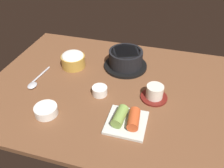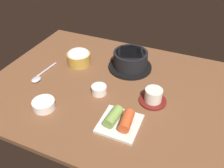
% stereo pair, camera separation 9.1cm
% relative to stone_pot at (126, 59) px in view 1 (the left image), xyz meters
% --- Properties ---
extents(dining_table, '(1.00, 0.76, 0.02)m').
position_rel_stone_pot_xyz_m(dining_table, '(-0.03, -0.16, -0.05)').
color(dining_table, brown).
rests_on(dining_table, ground).
extents(stone_pot, '(0.20, 0.20, 0.08)m').
position_rel_stone_pot_xyz_m(stone_pot, '(0.00, 0.00, 0.00)').
color(stone_pot, black).
rests_on(stone_pot, dining_table).
extents(rice_bowl, '(0.11, 0.11, 0.07)m').
position_rel_stone_pot_xyz_m(rice_bowl, '(-0.23, -0.06, -0.00)').
color(rice_bowl, '#B78C38').
rests_on(rice_bowl, dining_table).
extents(tea_cup_with_saucer, '(0.10, 0.10, 0.06)m').
position_rel_stone_pot_xyz_m(tea_cup_with_saucer, '(0.16, -0.18, -0.01)').
color(tea_cup_with_saucer, maroon).
rests_on(tea_cup_with_saucer, dining_table).
extents(banchan_cup_center, '(0.06, 0.06, 0.03)m').
position_rel_stone_pot_xyz_m(banchan_cup_center, '(-0.05, -0.22, -0.02)').
color(banchan_cup_center, white).
rests_on(banchan_cup_center, dining_table).
extents(kimchi_plate, '(0.14, 0.14, 0.05)m').
position_rel_stone_pot_xyz_m(kimchi_plate, '(0.08, -0.34, -0.02)').
color(kimchi_plate, silver).
rests_on(kimchi_plate, dining_table).
extents(side_bowl_near, '(0.08, 0.08, 0.03)m').
position_rel_stone_pot_xyz_m(side_bowl_near, '(-0.20, -0.37, -0.02)').
color(side_bowl_near, white).
rests_on(side_bowl_near, dining_table).
extents(spoon, '(0.04, 0.17, 0.01)m').
position_rel_stone_pot_xyz_m(spoon, '(-0.34, -0.23, -0.03)').
color(spoon, '#B7B7BC').
rests_on(spoon, dining_table).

